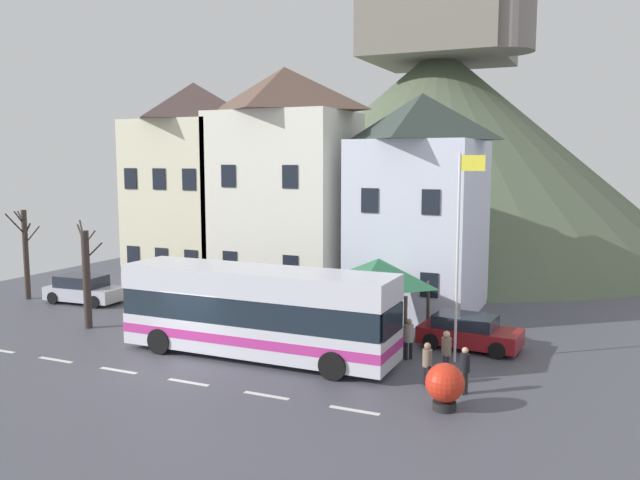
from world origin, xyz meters
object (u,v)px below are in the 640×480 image
(parked_car_00, at_px, (84,289))
(parked_car_02, at_px, (172,300))
(pedestrian_02, at_px, (465,367))
(bare_tree_00, at_px, (87,277))
(bare_tree_01, at_px, (26,252))
(pedestrian_00, at_px, (427,363))
(pedestrian_03, at_px, (446,350))
(bus_shelter, at_px, (379,272))
(townhouse_01, at_px, (285,186))
(harbour_buoy, at_px, (445,384))
(townhouse_02, at_px, (420,204))
(hilltop_castle, at_px, (438,145))
(pedestrian_01, at_px, (409,335))
(flagpole, at_px, (460,244))
(public_bench, at_px, (344,316))
(transit_bus, at_px, (257,313))
(townhouse_00, at_px, (196,188))
(parked_car_01, at_px, (469,332))

(parked_car_00, distance_m, parked_car_02, 5.72)
(parked_car_02, distance_m, pedestrian_02, 16.12)
(bare_tree_00, xyz_separation_m, bare_tree_01, (-7.42, 3.29, 0.30))
(pedestrian_00, relative_size, pedestrian_03, 0.90)
(bus_shelter, distance_m, parked_car_00, 16.72)
(townhouse_01, bearing_deg, harbour_buoy, -45.74)
(townhouse_02, relative_size, hilltop_castle, 0.27)
(townhouse_01, height_order, bare_tree_01, townhouse_01)
(townhouse_02, relative_size, pedestrian_03, 6.53)
(pedestrian_02, bearing_deg, bus_shelter, 134.98)
(townhouse_01, relative_size, harbour_buoy, 8.54)
(harbour_buoy, height_order, bare_tree_00, bare_tree_00)
(townhouse_01, relative_size, bare_tree_00, 2.56)
(townhouse_02, height_order, bare_tree_00, townhouse_02)
(parked_car_02, relative_size, harbour_buoy, 2.84)
(townhouse_02, distance_m, pedestrian_00, 11.78)
(pedestrian_01, bearing_deg, flagpole, 14.53)
(townhouse_02, xyz_separation_m, bare_tree_00, (-12.54, -9.31, -3.03))
(townhouse_01, xyz_separation_m, pedestrian_01, (8.92, -7.28, -5.16))
(parked_car_00, xyz_separation_m, public_bench, (14.31, 1.06, -0.24))
(pedestrian_03, xyz_separation_m, public_bench, (-5.78, 4.91, -0.50))
(hilltop_castle, distance_m, bus_shelter, 28.35)
(townhouse_01, distance_m, parked_car_02, 8.20)
(parked_car_02, xyz_separation_m, harbour_buoy, (15.02, -6.67, 0.09))
(parked_car_02, relative_size, flagpole, 0.53)
(transit_bus, xyz_separation_m, pedestrian_01, (5.33, 2.06, -0.78))
(townhouse_01, height_order, pedestrian_03, townhouse_01)
(parked_car_00, relative_size, pedestrian_03, 2.54)
(pedestrian_01, bearing_deg, bus_shelter, 136.80)
(public_bench, xyz_separation_m, flagpole, (5.77, -3.08, 3.96))
(bus_shelter, xyz_separation_m, public_bench, (-2.24, 1.83, -2.46))
(townhouse_01, bearing_deg, townhouse_00, 175.65)
(townhouse_00, distance_m, flagpole, 18.16)
(bus_shelter, xyz_separation_m, bare_tree_00, (-12.56, -3.09, -0.64))
(parked_car_01, bearing_deg, parked_car_02, -174.88)
(bare_tree_01, bearing_deg, pedestrian_01, -4.97)
(hilltop_castle, bearing_deg, pedestrian_01, -77.92)
(hilltop_castle, relative_size, pedestrian_02, 25.38)
(townhouse_02, height_order, public_bench, townhouse_02)
(townhouse_02, distance_m, flagpole, 8.31)
(flagpole, relative_size, bare_tree_00, 1.61)
(townhouse_01, height_order, townhouse_02, townhouse_01)
(pedestrian_02, bearing_deg, townhouse_01, 139.06)
(transit_bus, bearing_deg, pedestrian_00, -3.38)
(townhouse_01, xyz_separation_m, bus_shelter, (7.12, -5.58, -3.17))
(parked_car_01, height_order, parked_car_02, parked_car_02)
(townhouse_00, xyz_separation_m, transit_bus, (9.53, -9.78, -4.15))
(townhouse_00, relative_size, bare_tree_00, 2.46)
(public_bench, bearing_deg, parked_car_01, -10.82)
(townhouse_01, distance_m, transit_bus, 10.92)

